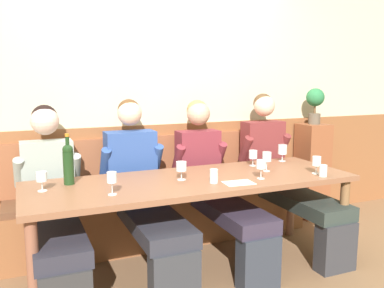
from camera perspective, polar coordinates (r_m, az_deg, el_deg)
The scene contains 23 objects.
ground_plane at distance 3.14m, azimuth 1.49°, elevation -18.70°, with size 6.80×6.80×0.02m, color brown.
room_wall_back at distance 3.80m, azimuth -5.33°, elevation 8.23°, with size 6.80×0.08×2.80m, color beige.
wood_wainscot_panel at distance 3.86m, azimuth -4.89°, elevation -4.98°, with size 6.80×0.03×1.04m, color brown.
wall_bench at distance 3.74m, azimuth -3.82°, elevation -9.23°, with size 2.71×0.42×0.94m.
dining_table at distance 3.04m, azimuth 0.20°, elevation -6.18°, with size 2.41×0.81×0.73m.
person_center_right_seat at distance 3.12m, azimuth -18.88°, elevation -6.88°, with size 0.49×1.23×1.26m.
person_center_left_seat at distance 3.23m, azimuth -6.95°, elevation -5.97°, with size 0.52×1.22×1.29m.
person_left_seat at distance 3.44m, azimuth 3.17°, elevation -5.03°, with size 0.49×1.22×1.27m.
person_right_seat at distance 3.78m, azimuth 12.53°, elevation -3.76°, with size 0.50×1.22×1.31m.
wine_bottle_clear_water at distance 2.96m, azimuth -16.79°, elevation -2.49°, with size 0.07×0.07×0.36m.
wine_glass_center_front at distance 2.97m, azimuth -1.49°, elevation -3.25°, with size 0.08×0.08×0.14m.
wine_glass_mid_left at distance 2.64m, azimuth -11.07°, elevation -4.75°, with size 0.06×0.06×0.15m.
wine_glass_mid_right at distance 3.30m, azimuth 10.34°, elevation -1.81°, with size 0.07×0.07×0.16m.
wine_glass_right_end at distance 2.85m, azimuth -20.15°, elevation -4.42°, with size 0.07×0.07×0.13m.
wine_glass_center_rear at distance 3.31m, azimuth 16.90°, elevation -2.42°, with size 0.07×0.07×0.14m.
wine_glass_by_bottle at distance 3.49m, azimuth 8.47°, elevation -1.56°, with size 0.07×0.07×0.13m.
wine_glass_left_end at distance 3.73m, azimuth 12.44°, elevation -0.86°, with size 0.08×0.08×0.15m.
wine_glass_near_bucket at distance 3.05m, azimuth 9.58°, elevation -2.93°, with size 0.07×0.07×0.14m.
water_tumbler_center at distance 2.89m, azimuth 3.05°, elevation -4.47°, with size 0.06×0.06×0.10m, color silver.
water_tumbler_right at distance 3.24m, azimuth 17.73°, elevation -3.54°, with size 0.06×0.06×0.09m, color silver.
tasting_sheet_left_guest at distance 2.92m, azimuth 6.50°, elevation -5.38°, with size 0.21×0.15×0.00m, color white.
corner_pedestal at distance 4.51m, azimuth 16.29°, elevation -3.58°, with size 0.28×0.28×0.99m, color brown.
potted_plant at distance 4.41m, azimuth 16.71°, elevation 5.65°, with size 0.18×0.18×0.37m.
Camera 1 is at (-1.16, -2.53, 1.46)m, focal length 38.43 mm.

